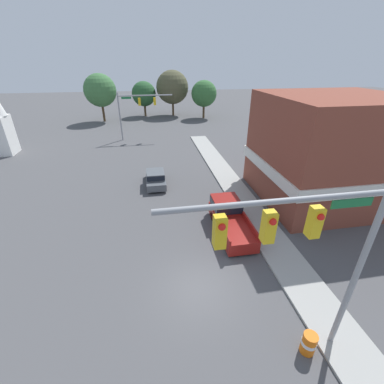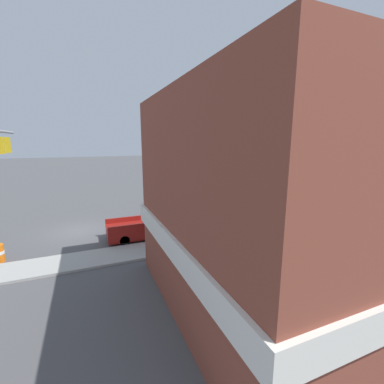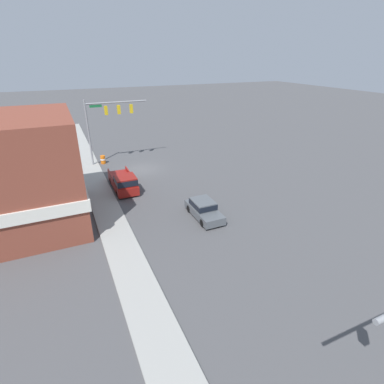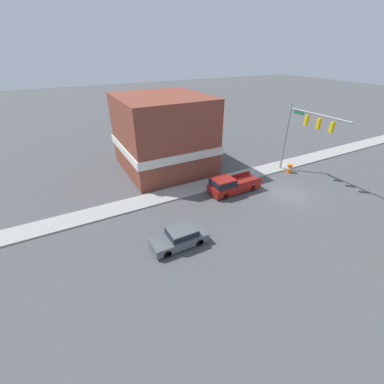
# 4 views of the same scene
# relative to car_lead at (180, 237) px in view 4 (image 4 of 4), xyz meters

# --- Properties ---
(ground_plane) EXTENTS (200.00, 200.00, 0.00)m
(ground_plane) POSITION_rel_car_lead_xyz_m (1.68, -13.49, -0.76)
(ground_plane) COLOR #4C4C4F
(sidewalk_curb) EXTENTS (2.40, 60.00, 0.14)m
(sidewalk_curb) POSITION_rel_car_lead_xyz_m (7.38, -13.49, -0.69)
(sidewalk_curb) COLOR #9E9E99
(sidewalk_curb) RESTS_ON ground
(near_signal_assembly) EXTENTS (7.39, 0.49, 7.95)m
(near_signal_assembly) POSITION_rel_car_lead_xyz_m (4.46, -17.35, 5.09)
(near_signal_assembly) COLOR gray
(near_signal_assembly) RESTS_ON ground
(car_lead) EXTENTS (1.81, 4.33, 1.47)m
(car_lead) POSITION_rel_car_lead_xyz_m (0.00, 0.00, 0.00)
(car_lead) COLOR black
(car_lead) RESTS_ON ground
(pickup_truck_parked) EXTENTS (2.05, 5.55, 1.85)m
(pickup_truck_parked) POSITION_rel_car_lead_xyz_m (4.96, -8.26, 0.15)
(pickup_truck_parked) COLOR black
(pickup_truck_parked) RESTS_ON ground
(construction_barrel) EXTENTS (0.61, 0.61, 1.03)m
(construction_barrel) POSITION_rel_car_lead_xyz_m (5.58, -17.57, -0.24)
(construction_barrel) COLOR orange
(construction_barrel) RESTS_ON ground
(corner_brick_building) EXTENTS (10.83, 10.20, 8.70)m
(corner_brick_building) POSITION_rel_car_lead_xyz_m (14.35, -4.85, 3.46)
(corner_brick_building) COLOR brown
(corner_brick_building) RESTS_ON ground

